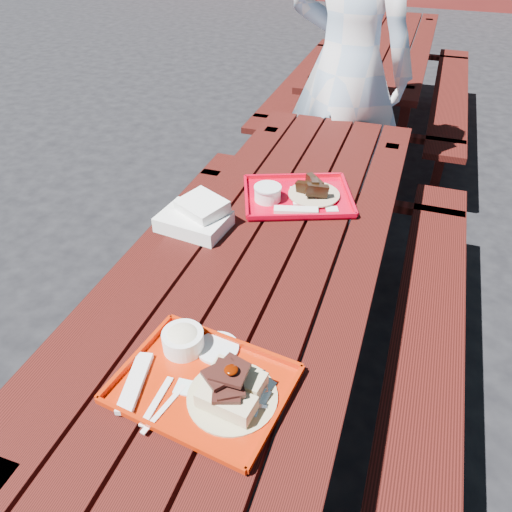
# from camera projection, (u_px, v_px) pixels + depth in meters

# --- Properties ---
(ground) EXTENTS (60.00, 60.00, 0.00)m
(ground) POSITION_uv_depth(u_px,v_px,m) (267.00, 387.00, 2.16)
(ground) COLOR black
(ground) RESTS_ON ground
(picnic_table_near) EXTENTS (1.41, 2.40, 0.75)m
(picnic_table_near) POSITION_uv_depth(u_px,v_px,m) (269.00, 289.00, 1.82)
(picnic_table_near) COLOR #3E0E0B
(picnic_table_near) RESTS_ON ground
(picnic_table_far) EXTENTS (1.41, 2.40, 0.75)m
(picnic_table_far) POSITION_uv_depth(u_px,v_px,m) (377.00, 69.00, 3.93)
(picnic_table_far) COLOR #3E0E0B
(picnic_table_far) RESTS_ON ground
(near_tray) EXTENTS (0.45, 0.37, 0.13)m
(near_tray) POSITION_uv_depth(u_px,v_px,m) (207.00, 374.00, 1.23)
(near_tray) COLOR #B42105
(near_tray) RESTS_ON picnic_table_near
(far_tray) EXTENTS (0.50, 0.45, 0.07)m
(far_tray) POSITION_uv_depth(u_px,v_px,m) (296.00, 195.00, 1.94)
(far_tray) COLOR #C40019
(far_tray) RESTS_ON picnic_table_near
(white_cloth) EXTENTS (0.26, 0.23, 0.10)m
(white_cloth) POSITION_uv_depth(u_px,v_px,m) (196.00, 217.00, 1.78)
(white_cloth) COLOR white
(white_cloth) RESTS_ON picnic_table_near
(person) EXTENTS (0.79, 0.62, 1.92)m
(person) POSITION_uv_depth(u_px,v_px,m) (348.00, 68.00, 2.62)
(person) COLOR #B2D2F4
(person) RESTS_ON ground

